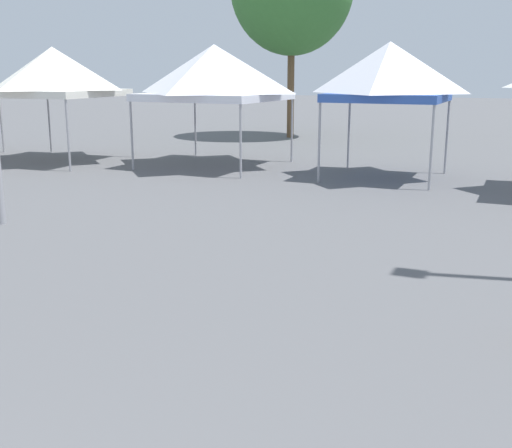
% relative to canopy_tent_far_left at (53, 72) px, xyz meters
% --- Properties ---
extents(canopy_tent_far_left, '(3.44, 3.44, 3.34)m').
position_rel_canopy_tent_far_left_xyz_m(canopy_tent_far_left, '(0.00, 0.00, 0.00)').
color(canopy_tent_far_left, '#9E9EA3').
rests_on(canopy_tent_far_left, ground).
extents(canopy_tent_behind_left, '(3.65, 3.65, 3.37)m').
position_rel_canopy_tent_far_left_xyz_m(canopy_tent_behind_left, '(4.79, 0.99, -0.02)').
color(canopy_tent_behind_left, '#9E9EA3').
rests_on(canopy_tent_behind_left, ground).
extents(canopy_tent_right_of_center, '(2.79, 2.79, 3.35)m').
position_rel_canopy_tent_far_left_xyz_m(canopy_tent_right_of_center, '(9.70, 0.78, 0.00)').
color(canopy_tent_right_of_center, '#9E9EA3').
rests_on(canopy_tent_right_of_center, ground).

